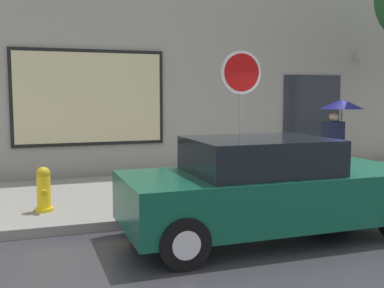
{
  "coord_description": "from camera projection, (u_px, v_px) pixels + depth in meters",
  "views": [
    {
      "loc": [
        -4.64,
        -6.0,
        2.08
      ],
      "look_at": [
        -1.91,
        1.8,
        1.2
      ],
      "focal_mm": 44.04,
      "sensor_mm": 36.0,
      "label": 1
    }
  ],
  "objects": [
    {
      "name": "building_facade",
      "position": [
        213.0,
        40.0,
        12.16
      ],
      "size": [
        20.0,
        0.67,
        7.0
      ],
      "color": "#9E998E",
      "rests_on": "ground"
    },
    {
      "name": "stop_sign",
      "position": [
        241.0,
        96.0,
        8.29
      ],
      "size": [
        0.76,
        0.1,
        2.68
      ],
      "color": "gray",
      "rests_on": "sidewalk"
    },
    {
      "name": "parked_car",
      "position": [
        269.0,
        189.0,
        6.82
      ],
      "size": [
        4.33,
        1.86,
        1.45
      ],
      "color": "#0F4C38",
      "rests_on": "ground"
    },
    {
      "name": "ground_plane",
      "position": [
        345.0,
        227.0,
        7.38
      ],
      "size": [
        60.0,
        60.0,
        0.0
      ],
      "primitive_type": "plane",
      "color": "#333338"
    },
    {
      "name": "fire_hydrant",
      "position": [
        44.0,
        190.0,
        7.75
      ],
      "size": [
        0.3,
        0.44,
        0.74
      ],
      "color": "yellow",
      "rests_on": "sidewalk"
    },
    {
      "name": "pedestrian_with_umbrella",
      "position": [
        339.0,
        116.0,
        10.41
      ],
      "size": [
        0.93,
        0.93,
        1.82
      ],
      "color": "black",
      "rests_on": "sidewalk"
    },
    {
      "name": "sidewalk",
      "position": [
        257.0,
        187.0,
        10.18
      ],
      "size": [
        20.0,
        4.0,
        0.15
      ],
      "primitive_type": "cube",
      "color": "gray",
      "rests_on": "ground"
    }
  ]
}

